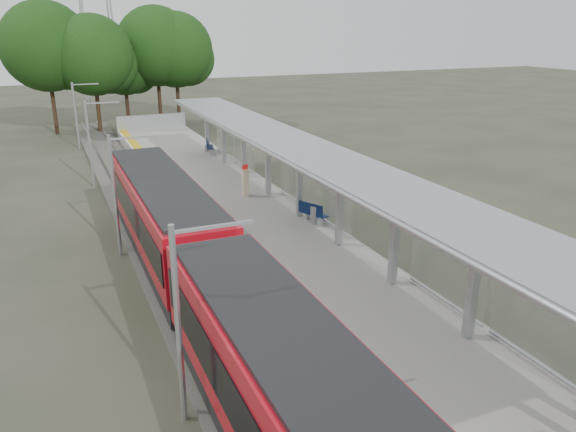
# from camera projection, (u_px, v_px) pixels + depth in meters

# --- Properties ---
(trackbed) EXTENTS (3.00, 70.00, 0.24)m
(trackbed) POSITION_uv_depth(u_px,v_px,m) (157.00, 239.00, 26.59)
(trackbed) COLOR #59544C
(trackbed) RESTS_ON ground
(platform) EXTENTS (6.00, 50.00, 1.00)m
(platform) POSITION_uv_depth(u_px,v_px,m) (246.00, 219.00, 28.16)
(platform) COLOR gray
(platform) RESTS_ON ground
(tactile_strip) EXTENTS (0.60, 50.00, 0.02)m
(tactile_strip) POSITION_uv_depth(u_px,v_px,m) (196.00, 216.00, 27.03)
(tactile_strip) COLOR gold
(tactile_strip) RESTS_ON platform
(end_fence) EXTENTS (6.00, 0.10, 1.20)m
(end_fence) POSITION_uv_depth(u_px,v_px,m) (152.00, 121.00, 49.44)
(end_fence) COLOR #9EA0A5
(end_fence) RESTS_ON platform
(train) EXTENTS (2.74, 27.60, 3.62)m
(train) POSITION_uv_depth(u_px,v_px,m) (209.00, 279.00, 17.91)
(train) COLOR black
(train) RESTS_ON ground
(canopy) EXTENTS (3.27, 38.00, 3.66)m
(canopy) POSITION_uv_depth(u_px,v_px,m) (309.00, 160.00, 24.25)
(canopy) COLOR #9EA0A5
(canopy) RESTS_ON platform
(tree_cluster) EXTENTS (19.52, 10.59, 11.82)m
(tree_cluster) POSITION_uv_depth(u_px,v_px,m) (118.00, 51.00, 52.89)
(tree_cluster) COLOR #382316
(tree_cluster) RESTS_ON ground
(catenary_masts) EXTENTS (2.08, 48.16, 5.40)m
(catenary_masts) POSITION_uv_depth(u_px,v_px,m) (116.00, 192.00, 24.16)
(catenary_masts) COLOR #9EA0A5
(catenary_masts) RESTS_ON ground
(bench_mid) EXTENTS (0.99, 1.47, 0.97)m
(bench_mid) POSITION_uv_depth(u_px,v_px,m) (313.00, 212.00, 25.92)
(bench_mid) COLOR #0E1E48
(bench_mid) RESTS_ON platform
(bench_far) EXTENTS (0.82, 1.59, 1.05)m
(bench_far) POSITION_uv_depth(u_px,v_px,m) (209.00, 146.00, 39.80)
(bench_far) COLOR #0E1E48
(bench_far) RESTS_ON platform
(info_pillar_far) EXTENTS (0.39, 0.39, 1.72)m
(info_pillar_far) POSITION_uv_depth(u_px,v_px,m) (245.00, 182.00, 29.91)
(info_pillar_far) COLOR beige
(info_pillar_far) RESTS_ON platform
(litter_bin) EXTENTS (0.52, 0.52, 0.85)m
(litter_bin) POSITION_uv_depth(u_px,v_px,m) (315.00, 215.00, 25.86)
(litter_bin) COLOR #9EA0A5
(litter_bin) RESTS_ON platform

